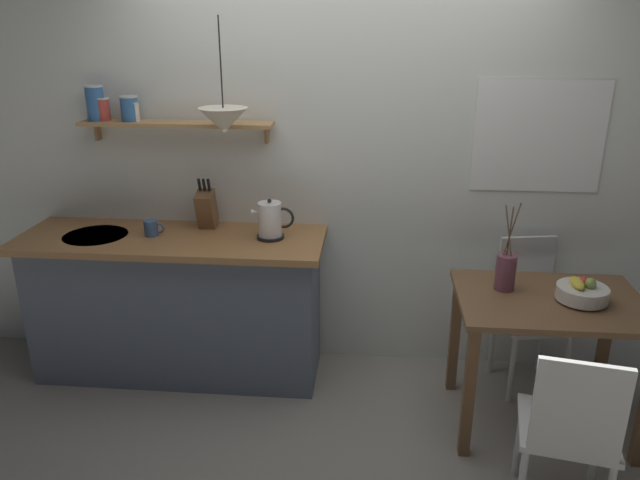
# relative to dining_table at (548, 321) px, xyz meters

# --- Properties ---
(ground_plane) EXTENTS (14.00, 14.00, 0.00)m
(ground_plane) POSITION_rel_dining_table_xyz_m (-1.14, 0.04, -0.64)
(ground_plane) COLOR gray
(back_wall) EXTENTS (6.80, 0.11, 2.70)m
(back_wall) POSITION_rel_dining_table_xyz_m (-0.94, 0.69, 0.71)
(back_wall) COLOR silver
(back_wall) RESTS_ON ground_plane
(kitchen_counter) EXTENTS (1.83, 0.63, 0.93)m
(kitchen_counter) POSITION_rel_dining_table_xyz_m (-2.14, 0.36, -0.17)
(kitchen_counter) COLOR slate
(kitchen_counter) RESTS_ON ground_plane
(wall_shelf) EXTENTS (1.15, 0.20, 0.34)m
(wall_shelf) POSITION_rel_dining_table_xyz_m (-2.31, 0.53, 0.97)
(wall_shelf) COLOR tan
(dining_table) EXTENTS (0.97, 0.71, 0.77)m
(dining_table) POSITION_rel_dining_table_xyz_m (0.00, 0.00, 0.00)
(dining_table) COLOR brown
(dining_table) RESTS_ON ground_plane
(dining_chair_near) EXTENTS (0.48, 0.47, 0.88)m
(dining_chair_near) POSITION_rel_dining_table_xyz_m (-0.07, -0.72, -0.14)
(dining_chair_near) COLOR silver
(dining_chair_near) RESTS_ON ground_plane
(dining_chair_far) EXTENTS (0.45, 0.45, 0.91)m
(dining_chair_far) POSITION_rel_dining_table_xyz_m (0.01, 0.45, -0.13)
(dining_chair_far) COLOR silver
(dining_chair_far) RESTS_ON ground_plane
(fruit_bowl) EXTENTS (0.26, 0.26, 0.14)m
(fruit_bowl) POSITION_rel_dining_table_xyz_m (0.14, -0.02, 0.19)
(fruit_bowl) COLOR silver
(fruit_bowl) RESTS_ON dining_table
(twig_vase) EXTENTS (0.11, 0.11, 0.48)m
(twig_vase) POSITION_rel_dining_table_xyz_m (-0.23, 0.10, 0.23)
(twig_vase) COLOR brown
(twig_vase) RESTS_ON dining_table
(electric_kettle) EXTENTS (0.25, 0.16, 0.24)m
(electric_kettle) POSITION_rel_dining_table_xyz_m (-1.54, 0.36, 0.39)
(electric_kettle) COLOR black
(electric_kettle) RESTS_ON kitchen_counter
(knife_block) EXTENTS (0.10, 0.18, 0.32)m
(knife_block) POSITION_rel_dining_table_xyz_m (-1.96, 0.51, 0.41)
(knife_block) COLOR brown
(knife_block) RESTS_ON kitchen_counter
(coffee_mug_by_sink) EXTENTS (0.12, 0.08, 0.09)m
(coffee_mug_by_sink) POSITION_rel_dining_table_xyz_m (-2.25, 0.34, 0.33)
(coffee_mug_by_sink) COLOR #3D5B89
(coffee_mug_by_sink) RESTS_ON kitchen_counter
(pendant_lamp) EXTENTS (0.27, 0.27, 0.61)m
(pendant_lamp) POSITION_rel_dining_table_xyz_m (-1.78, 0.33, 0.98)
(pendant_lamp) COLOR black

